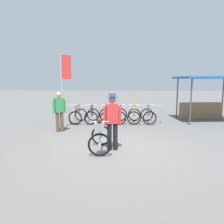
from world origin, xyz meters
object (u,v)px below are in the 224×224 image
object	(u,v)px
racked_bike_red	(78,116)
banner_flag	(64,77)
market_stall	(205,94)
racked_bike_black	(92,116)
racked_bike_orange	(106,116)
racked_bike_teal	(148,116)
person_with_featured_bike	(112,119)
featured_bicycle	(100,136)
pedestrian_with_backpack	(59,109)
racked_bike_lime	(120,116)
racked_bike_yellow	(134,116)

from	to	relation	value
racked_bike_red	banner_flag	xyz separation A→B (m)	(-0.20, -1.39, 1.86)
racked_bike_red	market_stall	xyz separation A→B (m)	(6.54, 1.34, 1.03)
racked_bike_black	racked_bike_orange	xyz separation A→B (m)	(0.70, 0.06, 0.00)
racked_bike_red	racked_bike_teal	size ratio (longest dim) A/B	0.99
racked_bike_red	market_stall	world-z (taller)	market_stall
racked_bike_red	person_with_featured_bike	bearing A→B (deg)	-63.35
featured_bicycle	pedestrian_with_backpack	world-z (taller)	pedestrian_with_backpack
racked_bike_lime	racked_bike_yellow	xyz separation A→B (m)	(0.70, 0.06, 0.00)
featured_bicycle	racked_bike_red	bearing A→B (deg)	111.82
racked_bike_yellow	featured_bicycle	world-z (taller)	featured_bicycle
banner_flag	person_with_featured_bike	bearing A→B (deg)	-50.10
racked_bike_red	featured_bicycle	world-z (taller)	featured_bicycle
racked_bike_black	racked_bike_teal	distance (m)	2.80
racked_bike_orange	featured_bicycle	world-z (taller)	featured_bicycle
racked_bike_black	racked_bike_orange	world-z (taller)	same
featured_bicycle	person_with_featured_bike	bearing A→B (deg)	31.46
racked_bike_teal	pedestrian_with_backpack	world-z (taller)	pedestrian_with_backpack
racked_bike_black	racked_bike_teal	xyz separation A→B (m)	(2.79, 0.23, 0.00)
pedestrian_with_backpack	featured_bicycle	bearing A→B (deg)	-49.74
racked_bike_lime	banner_flag	world-z (taller)	banner_flag
racked_bike_black	pedestrian_with_backpack	world-z (taller)	pedestrian_with_backpack
racked_bike_red	pedestrian_with_backpack	distance (m)	2.00
racked_bike_lime	pedestrian_with_backpack	xyz separation A→B (m)	(-2.41, -2.07, 0.57)
racked_bike_teal	featured_bicycle	xyz separation A→B (m)	(-1.77, -4.59, 0.12)
racked_bike_lime	banner_flag	size ratio (longest dim) A/B	0.35
racked_bike_red	racked_bike_black	world-z (taller)	same
racked_bike_yellow	banner_flag	bearing A→B (deg)	-151.52
racked_bike_orange	featured_bicycle	xyz separation A→B (m)	(0.33, -4.41, 0.12)
racked_bike_teal	pedestrian_with_backpack	size ratio (longest dim) A/B	0.68
racked_bike_teal	racked_bike_red	bearing A→B (deg)	-175.29
racked_bike_orange	racked_bike_yellow	xyz separation A→B (m)	(1.40, 0.11, -0.00)
racked_bike_black	market_stall	size ratio (longest dim) A/B	0.34
featured_bicycle	market_stall	bearing A→B (deg)	49.47
racked_bike_black	market_stall	distance (m)	6.07
racked_bike_orange	racked_bike_lime	bearing A→B (deg)	4.71
featured_bicycle	racked_bike_orange	bearing A→B (deg)	94.22
racked_bike_teal	person_with_featured_bike	bearing A→B (deg)	-108.12
market_stall	featured_bicycle	bearing A→B (deg)	-130.53
racked_bike_lime	person_with_featured_bike	bearing A→B (deg)	-90.51
banner_flag	racked_bike_orange	bearing A→B (deg)	43.36
person_with_featured_bike	pedestrian_with_backpack	bearing A→B (deg)	137.14
person_with_featured_bike	racked_bike_yellow	bearing A→B (deg)	80.34
racked_bike_red	featured_bicycle	distance (m)	4.63
racked_bike_lime	featured_bicycle	xyz separation A→B (m)	(-0.37, -4.47, 0.12)
racked_bike_black	person_with_featured_bike	size ratio (longest dim) A/B	0.66
pedestrian_with_backpack	banner_flag	world-z (taller)	banner_flag
person_with_featured_bike	racked_bike_orange	bearing A→B (deg)	98.90
pedestrian_with_backpack	banner_flag	bearing A→B (deg)	77.38
racked_bike_teal	featured_bicycle	world-z (taller)	featured_bicycle
racked_bike_teal	market_stall	distance (m)	3.39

